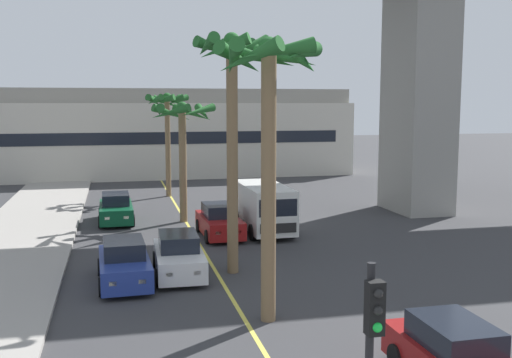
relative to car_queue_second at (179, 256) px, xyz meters
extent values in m
cube|color=#DBCC4C|center=(1.41, 3.40, -0.72)|extent=(0.14, 56.00, 0.01)
cube|color=gray|center=(15.08, 10.28, 6.65)|extent=(2.80, 4.40, 14.74)
cube|color=beige|center=(1.41, 31.79, 2.46)|extent=(33.83, 8.00, 6.37)
cube|color=#9C998D|center=(1.41, 31.79, 6.25)|extent=(33.16, 7.20, 1.20)
cube|color=black|center=(1.41, 27.77, 2.78)|extent=(30.45, 0.04, 1.00)
cube|color=black|center=(5.08, -10.38, 0.54)|extent=(1.40, 2.06, 0.60)
cylinder|color=black|center=(5.88, -9.26, -0.40)|extent=(0.22, 0.64, 0.64)
cylinder|color=black|center=(4.27, -9.26, -0.40)|extent=(0.22, 0.64, 0.64)
cube|color=white|center=(0.00, -0.03, -0.14)|extent=(1.81, 4.14, 0.80)
cube|color=black|center=(0.00, 0.12, 0.54)|extent=(1.45, 2.09, 0.60)
cube|color=#F2EDCC|center=(0.41, -2.05, -0.09)|extent=(0.24, 0.09, 0.14)
cube|color=#F2EDCC|center=(-0.52, -2.03, -0.09)|extent=(0.24, 0.09, 0.14)
cylinder|color=black|center=(0.77, -1.32, -0.40)|extent=(0.24, 0.65, 0.64)
cylinder|color=black|center=(-0.84, -1.28, -0.40)|extent=(0.24, 0.65, 0.64)
cylinder|color=black|center=(0.84, 1.22, -0.40)|extent=(0.24, 0.65, 0.64)
cylinder|color=black|center=(-0.77, 1.26, -0.40)|extent=(0.24, 0.65, 0.64)
cube|color=maroon|center=(2.58, 6.06, -0.14)|extent=(1.81, 4.14, 0.80)
cube|color=black|center=(2.57, 6.21, 0.54)|extent=(1.45, 2.09, 0.60)
cube|color=#F2EDCC|center=(3.10, 4.06, -0.09)|extent=(0.24, 0.09, 0.14)
cube|color=#F2EDCC|center=(2.17, 4.04, -0.09)|extent=(0.24, 0.09, 0.14)
cylinder|color=black|center=(3.42, 4.81, -0.40)|extent=(0.24, 0.65, 0.64)
cylinder|color=black|center=(1.81, 4.77, -0.40)|extent=(0.24, 0.65, 0.64)
cylinder|color=black|center=(3.35, 7.35, -0.40)|extent=(0.24, 0.65, 0.64)
cylinder|color=black|center=(1.74, 7.31, -0.40)|extent=(0.24, 0.65, 0.64)
cube|color=navy|center=(-2.00, -0.64, -0.14)|extent=(1.85, 4.16, 0.80)
cube|color=black|center=(-2.00, -0.49, 0.54)|extent=(1.47, 2.10, 0.60)
cube|color=#F2EDCC|center=(-1.46, -2.63, -0.09)|extent=(0.24, 0.09, 0.14)
cube|color=#F2EDCC|center=(-2.39, -2.66, -0.09)|extent=(0.24, 0.09, 0.14)
cylinder|color=black|center=(-1.15, -1.88, -0.40)|extent=(0.24, 0.65, 0.64)
cylinder|color=black|center=(-2.76, -1.94, -0.40)|extent=(0.24, 0.65, 0.64)
cylinder|color=black|center=(-1.24, 0.66, -0.40)|extent=(0.24, 0.65, 0.64)
cylinder|color=black|center=(-2.85, 0.60, -0.40)|extent=(0.24, 0.65, 0.64)
cube|color=#0C4728|center=(-2.26, 10.69, -0.14)|extent=(1.76, 4.12, 0.80)
cube|color=black|center=(-2.26, 10.84, 0.54)|extent=(1.42, 2.07, 0.60)
cube|color=#F2EDCC|center=(-1.76, 8.69, -0.09)|extent=(0.24, 0.08, 0.14)
cube|color=#F2EDCC|center=(-2.70, 8.68, -0.09)|extent=(0.24, 0.08, 0.14)
cylinder|color=black|center=(-1.43, 9.43, -0.40)|extent=(0.23, 0.64, 0.64)
cylinder|color=black|center=(-3.05, 9.41, -0.40)|extent=(0.23, 0.64, 0.64)
cylinder|color=black|center=(-1.47, 11.98, -0.40)|extent=(0.23, 0.64, 0.64)
cylinder|color=black|center=(-3.09, 11.95, -0.40)|extent=(0.23, 0.64, 0.64)
cube|color=silver|center=(4.89, 6.53, 0.59)|extent=(2.05, 5.22, 2.10)
cube|color=black|center=(4.91, 3.97, 0.94)|extent=(1.80, 0.10, 0.80)
cube|color=black|center=(4.91, 3.91, 0.01)|extent=(1.70, 0.08, 0.44)
cylinder|color=black|center=(5.85, 4.98, -0.34)|extent=(0.27, 0.76, 0.76)
cylinder|color=black|center=(3.95, 4.96, -0.34)|extent=(0.27, 0.76, 0.76)
cylinder|color=black|center=(5.83, 8.10, -0.34)|extent=(0.27, 0.76, 0.76)
cylinder|color=black|center=(3.93, 8.08, -0.34)|extent=(0.27, 0.76, 0.76)
cube|color=black|center=(1.22, -14.54, 2.88)|extent=(0.24, 0.20, 0.76)
sphere|color=black|center=(1.22, -14.64, 3.12)|extent=(0.14, 0.14, 0.14)
sphere|color=black|center=(1.22, -14.64, 2.88)|extent=(0.14, 0.14, 0.14)
sphere|color=#19D83F|center=(1.22, -14.64, 2.64)|extent=(0.14, 0.14, 0.14)
cylinder|color=brown|center=(2.03, -0.12, 3.52)|extent=(0.42, 0.42, 8.48)
sphere|color=#236028|center=(2.03, -0.12, 7.91)|extent=(0.60, 0.60, 0.60)
cone|color=#236028|center=(2.97, -0.12, 7.73)|extent=(0.44, 1.94, 0.78)
cone|color=#236028|center=(2.61, 0.62, 7.64)|extent=(1.79, 1.55, 0.94)
cone|color=#236028|center=(1.61, 0.73, 7.68)|extent=(1.93, 1.25, 0.86)
cone|color=#236028|center=(1.09, -0.25, 7.67)|extent=(0.71, 1.98, 0.89)
cone|color=#236028|center=(1.61, -0.96, 7.57)|extent=(1.92, 1.25, 1.05)
cone|color=#236028|center=(2.40, -0.98, 7.55)|extent=(1.94, 1.16, 1.07)
cylinder|color=brown|center=(1.30, 10.13, 2.28)|extent=(0.41, 0.41, 6.01)
sphere|color=#236028|center=(1.30, 10.13, 5.44)|extent=(0.60, 0.60, 0.60)
cone|color=#236028|center=(2.46, 10.25, 5.12)|extent=(0.69, 2.39, 1.04)
cone|color=#236028|center=(1.96, 11.08, 5.09)|extent=(2.18, 1.69, 1.09)
cone|color=#236028|center=(0.86, 11.20, 5.07)|extent=(2.34, 1.30, 1.12)
cone|color=#236028|center=(0.14, 10.18, 5.22)|extent=(0.54, 2.38, 0.85)
cone|color=#236028|center=(0.59, 9.21, 5.16)|extent=(2.13, 1.79, 0.97)
cone|color=#236028|center=(2.01, 9.21, 5.23)|extent=(2.14, 1.79, 0.84)
cylinder|color=brown|center=(1.29, 19.27, 2.59)|extent=(0.36, 0.36, 6.61)
sphere|color=#236028|center=(1.29, 19.27, 6.04)|extent=(0.60, 0.60, 0.60)
cone|color=#236028|center=(2.23, 19.29, 5.78)|extent=(0.48, 1.94, 0.94)
cone|color=#236028|center=(2.04, 19.84, 5.73)|extent=(1.52, 1.80, 1.01)
cone|color=#236028|center=(1.32, 20.21, 5.68)|extent=(1.93, 0.50, 1.09)
cone|color=#236028|center=(0.71, 20.01, 5.83)|extent=(1.80, 1.53, 0.84)
cone|color=#236028|center=(0.45, 19.70, 5.77)|extent=(1.27, 1.92, 0.95)
cone|color=#236028|center=(0.43, 18.88, 5.82)|extent=(1.20, 1.94, 0.87)
cone|color=#236028|center=(0.84, 18.44, 5.84)|extent=(1.91, 1.31, 0.84)
cone|color=#236028|center=(1.36, 18.33, 5.86)|extent=(1.96, 0.58, 0.80)
cone|color=#236028|center=(1.92, 18.56, 5.81)|extent=(1.74, 1.61, 0.89)
cylinder|color=brown|center=(2.08, -5.32, 3.17)|extent=(0.44, 0.44, 7.78)
sphere|color=#236028|center=(2.08, -5.32, 7.21)|extent=(0.60, 0.60, 0.60)
cone|color=#236028|center=(3.09, -5.30, 6.85)|extent=(0.48, 2.07, 1.10)
cone|color=#236028|center=(2.77, -4.58, 6.97)|extent=(1.82, 1.74, 0.89)
cone|color=#236028|center=(2.14, -4.31, 6.99)|extent=(2.10, 0.56, 0.87)
cone|color=#236028|center=(1.41, -4.56, 6.90)|extent=(1.84, 1.70, 1.01)
cone|color=#236028|center=(1.07, -5.24, 6.88)|extent=(0.60, 2.09, 1.06)
cone|color=#236028|center=(1.36, -6.03, 6.87)|extent=(1.76, 1.78, 1.07)
cone|color=#236028|center=(2.06, -6.34, 7.03)|extent=(2.08, 0.48, 0.80)
cone|color=#236028|center=(2.87, -5.96, 7.02)|extent=(1.64, 1.89, 0.81)
camera|label=1|loc=(-2.17, -21.91, 5.68)|focal=42.17mm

